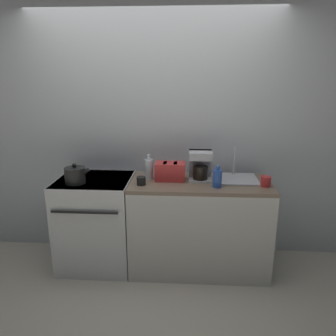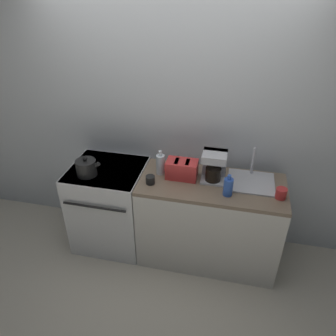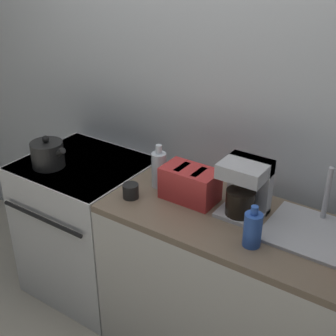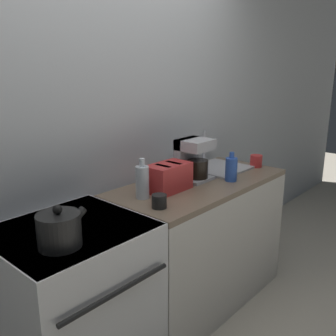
% 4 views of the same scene
% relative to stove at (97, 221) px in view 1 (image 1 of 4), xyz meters
% --- Properties ---
extents(ground_plane, '(12.00, 12.00, 0.00)m').
position_rel_stove_xyz_m(ground_plane, '(0.55, -0.32, -0.47)').
color(ground_plane, beige).
extents(wall_back, '(8.00, 0.05, 2.60)m').
position_rel_stove_xyz_m(wall_back, '(0.55, 0.38, 0.83)').
color(wall_back, silver).
rests_on(wall_back, ground_plane).
extents(stove, '(0.71, 0.68, 0.91)m').
position_rel_stove_xyz_m(stove, '(0.00, 0.00, 0.00)').
color(stove, silver).
rests_on(stove, ground_plane).
extents(counter_block, '(1.32, 0.61, 0.91)m').
position_rel_stove_xyz_m(counter_block, '(1.03, -0.02, -0.01)').
color(counter_block, silver).
rests_on(counter_block, ground_plane).
extents(kettle, '(0.24, 0.19, 0.19)m').
position_rel_stove_xyz_m(kettle, '(-0.13, -0.13, 0.52)').
color(kettle, black).
rests_on(kettle, stove).
extents(toaster, '(0.28, 0.17, 0.17)m').
position_rel_stove_xyz_m(toaster, '(0.74, 0.02, 0.53)').
color(toaster, red).
rests_on(toaster, counter_block).
extents(coffee_maker, '(0.21, 0.20, 0.28)m').
position_rel_stove_xyz_m(coffee_maker, '(1.03, 0.05, 0.59)').
color(coffee_maker, '#B7B7BC').
rests_on(coffee_maker, counter_block).
extents(sink_tray, '(0.41, 0.37, 0.28)m').
position_rel_stove_xyz_m(sink_tray, '(1.37, 0.07, 0.46)').
color(sink_tray, '#B7B7BC').
rests_on(sink_tray, counter_block).
extents(bottle_blue, '(0.08, 0.08, 0.20)m').
position_rel_stove_xyz_m(bottle_blue, '(1.17, -0.17, 0.53)').
color(bottle_blue, '#2D56B7').
rests_on(bottle_blue, counter_block).
extents(bottle_clear, '(0.08, 0.08, 0.24)m').
position_rel_stove_xyz_m(bottle_clear, '(0.53, 0.04, 0.54)').
color(bottle_clear, silver).
rests_on(bottle_clear, counter_block).
extents(cup_red, '(0.09, 0.09, 0.09)m').
position_rel_stove_xyz_m(cup_red, '(1.61, -0.11, 0.49)').
color(cup_red, red).
rests_on(cup_red, counter_block).
extents(cup_black, '(0.08, 0.08, 0.08)m').
position_rel_stove_xyz_m(cup_black, '(0.48, -0.14, 0.48)').
color(cup_black, black).
rests_on(cup_black, counter_block).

